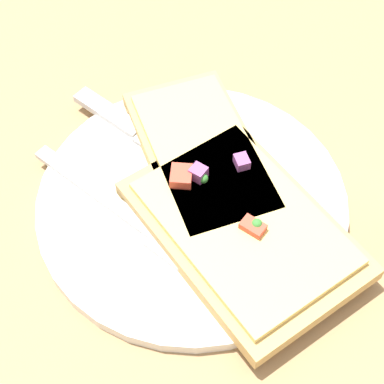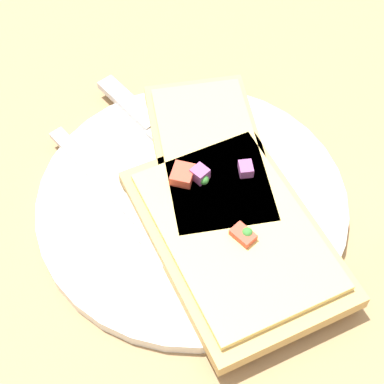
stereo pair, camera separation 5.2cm
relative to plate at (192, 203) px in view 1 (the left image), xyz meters
The scene contains 7 objects.
ground_plane 0.01m from the plate, ahead, with size 4.00×4.00×0.00m, color #9E7A51.
plate is the anchor object (origin of this frame).
fork 0.05m from the plate, 115.02° to the right, with size 0.21×0.04×0.01m.
knife 0.08m from the plate, 155.00° to the left, with size 0.20×0.04×0.01m.
pizza_slice_main 0.06m from the plate, ahead, with size 0.22×0.18×0.03m.
pizza_slice_corner 0.04m from the plate, 108.55° to the left, with size 0.20×0.18×0.03m.
crumb_scatter 0.02m from the plate, 148.42° to the left, with size 0.06×0.08×0.01m.
Camera 1 is at (0.16, -0.25, 0.45)m, focal length 60.00 mm.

